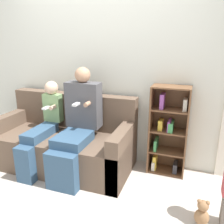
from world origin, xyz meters
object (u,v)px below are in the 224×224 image
object	(u,v)px
child_seated	(42,128)
bookshelf	(168,131)
teddy_bear	(202,213)
couch	(65,143)
adult_seated	(77,122)

from	to	relation	value
child_seated	bookshelf	distance (m)	1.59
child_seated	teddy_bear	size ratio (longest dim) A/B	4.17
child_seated	bookshelf	size ratio (longest dim) A/B	1.00
couch	teddy_bear	distance (m)	1.83
bookshelf	teddy_bear	xyz separation A→B (m)	(0.44, -0.86, -0.41)
adult_seated	teddy_bear	distance (m)	1.63
child_seated	adult_seated	bearing A→B (deg)	5.95
adult_seated	teddy_bear	xyz separation A→B (m)	(1.47, -0.45, -0.55)
bookshelf	teddy_bear	world-z (taller)	bookshelf
couch	child_seated	world-z (taller)	child_seated
bookshelf	teddy_bear	size ratio (longest dim) A/B	4.19
couch	adult_seated	xyz separation A→B (m)	(0.26, -0.11, 0.36)
adult_seated	child_seated	size ratio (longest dim) A/B	1.19
couch	child_seated	distance (m)	0.37
child_seated	teddy_bear	bearing A→B (deg)	-11.51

